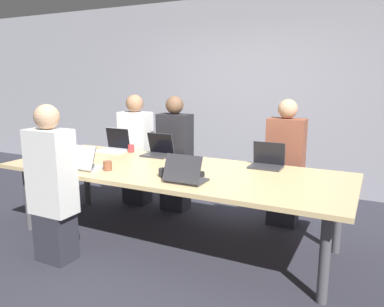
{
  "coord_description": "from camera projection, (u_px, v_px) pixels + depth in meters",
  "views": [
    {
      "loc": [
        1.79,
        -3.13,
        1.65
      ],
      "look_at": [
        0.18,
        0.1,
        0.9
      ],
      "focal_mm": 35.0,
      "sensor_mm": 36.0,
      "label": 1
    }
  ],
  "objects": [
    {
      "name": "cup_near_midright",
      "position": [
        163.0,
        172.0,
        3.4
      ],
      "size": [
        0.08,
        0.08,
        0.08
      ],
      "color": "#232328",
      "rests_on": "conference_table"
    },
    {
      "name": "laptop_far_right",
      "position": [
        267.0,
        160.0,
        3.76
      ],
      "size": [
        0.32,
        0.24,
        0.25
      ],
      "color": "#333338",
      "rests_on": "conference_table"
    },
    {
      "name": "cup_far_left",
      "position": [
        131.0,
        149.0,
        4.49
      ],
      "size": [
        0.07,
        0.07,
        0.09
      ],
      "color": "red",
      "rests_on": "conference_table"
    },
    {
      "name": "person_far_midleft",
      "position": [
        175.0,
        155.0,
        4.63
      ],
      "size": [
        0.4,
        0.24,
        1.42
      ],
      "color": "#2D2D38",
      "rests_on": "ground_plane"
    },
    {
      "name": "curtain_wall",
      "position": [
        247.0,
        94.0,
        5.59
      ],
      "size": [
        12.0,
        0.06,
        2.8
      ],
      "color": "#9999A3",
      "rests_on": "ground_plane"
    },
    {
      "name": "conference_table",
      "position": [
        172.0,
        174.0,
        3.72
      ],
      "size": [
        3.43,
        1.28,
        0.75
      ],
      "color": "#D6B77F",
      "rests_on": "ground_plane"
    },
    {
      "name": "person_far_right",
      "position": [
        285.0,
        165.0,
        4.14
      ],
      "size": [
        0.4,
        0.24,
        1.41
      ],
      "color": "#2D2D38",
      "rests_on": "ground_plane"
    },
    {
      "name": "stapler",
      "position": [
        197.0,
        175.0,
        3.36
      ],
      "size": [
        0.1,
        0.15,
        0.05
      ],
      "rotation": [
        0.0,
        0.0,
        -0.44
      ],
      "color": "black",
      "rests_on": "conference_table"
    },
    {
      "name": "cup_near_left",
      "position": [
        108.0,
        166.0,
        3.63
      ],
      "size": [
        0.08,
        0.08,
        0.09
      ],
      "color": "brown",
      "rests_on": "conference_table"
    },
    {
      "name": "laptop_far_left",
      "position": [
        116.0,
        144.0,
        4.6
      ],
      "size": [
        0.34,
        0.27,
        0.27
      ],
      "color": "silver",
      "rests_on": "conference_table"
    },
    {
      "name": "laptop_far_midleft",
      "position": [
        159.0,
        149.0,
        4.31
      ],
      "size": [
        0.32,
        0.25,
        0.26
      ],
      "color": "#333338",
      "rests_on": "conference_table"
    },
    {
      "name": "laptop_near_midright",
      "position": [
        184.0,
        175.0,
        3.2
      ],
      "size": [
        0.34,
        0.25,
        0.25
      ],
      "rotation": [
        0.0,
        0.0,
        3.14
      ],
      "color": "#333338",
      "rests_on": "conference_table"
    },
    {
      "name": "laptop_near_left",
      "position": [
        83.0,
        162.0,
        3.66
      ],
      "size": [
        0.34,
        0.25,
        0.24
      ],
      "rotation": [
        0.0,
        0.0,
        3.14
      ],
      "color": "#B7B7BC",
      "rests_on": "conference_table"
    },
    {
      "name": "person_far_left",
      "position": [
        136.0,
        151.0,
        4.87
      ],
      "size": [
        0.4,
        0.24,
        1.43
      ],
      "color": "#2D2D38",
      "rests_on": "ground_plane"
    },
    {
      "name": "person_near_left",
      "position": [
        52.0,
        187.0,
        3.31
      ],
      "size": [
        0.4,
        0.24,
        1.42
      ],
      "rotation": [
        0.0,
        0.0,
        3.14
      ],
      "color": "#2D2D38",
      "rests_on": "ground_plane"
    },
    {
      "name": "ground_plane",
      "position": [
        172.0,
        239.0,
        3.86
      ],
      "size": [
        24.0,
        24.0,
        0.0
      ],
      "primitive_type": "plane",
      "color": "#2D2D38"
    }
  ]
}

